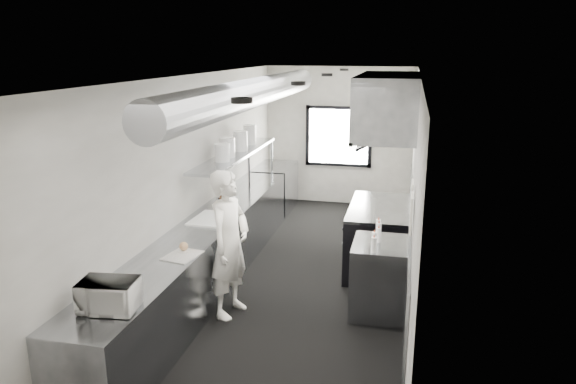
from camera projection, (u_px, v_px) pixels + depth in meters
The scene contains 35 objects.
floor at pixel (298, 280), 7.46m from camera, with size 3.00×8.00×0.01m, color black.
ceiling at pixel (299, 76), 6.72m from camera, with size 3.00×8.00×0.01m, color white.
wall_back at pixel (339, 136), 10.85m from camera, with size 3.00×0.02×2.80m, color beige.
wall_front at pixel (167, 335), 3.33m from camera, with size 3.00×0.02×2.80m, color beige.
wall_left at pixel (194, 177), 7.41m from camera, with size 0.02×8.00×2.80m, color beige.
wall_right at pixel (414, 189), 6.77m from camera, with size 0.02×8.00×2.80m, color beige.
wall_cladding at pixel (408, 244), 7.27m from camera, with size 0.03×5.50×1.10m, color gray.
hvac_duct at pixel (255, 92), 7.32m from camera, with size 0.40×0.40×6.40m, color #93959B.
service_window at pixel (338, 137), 10.82m from camera, with size 1.36×0.05×1.25m.
exhaust_hood at pixel (388, 105), 7.25m from camera, with size 0.81×2.20×0.88m.
prep_counter at pixel (207, 256), 7.12m from camera, with size 0.70×6.00×0.90m, color gray.
pass_shelf at pixel (237, 155), 8.25m from camera, with size 0.45×3.00×0.68m.
range at pixel (377, 237), 7.77m from camera, with size 0.88×1.60×0.94m.
bottle_station at pixel (379, 278), 6.43m from camera, with size 0.65×0.80×0.90m, color gray.
far_work_table at pixel (275, 188), 10.60m from camera, with size 0.70×1.20×0.90m, color gray.
notice_sheet_a at pixel (412, 199), 5.59m from camera, with size 0.02×0.28×0.38m, color white.
notice_sheet_b at pixel (411, 214), 5.27m from camera, with size 0.02×0.28×0.38m, color white.
line_cook at pixel (229, 244), 6.30m from camera, with size 0.65×0.43×1.79m, color white.
microwave at pixel (109, 295), 4.67m from camera, with size 0.46×0.35×0.27m, color silver.
deli_tub_a at pixel (117, 281), 5.17m from camera, with size 0.14×0.14×0.10m, color #A5B0A2.
deli_tub_b at pixel (117, 281), 5.17m from camera, with size 0.12×0.12×0.09m, color #A5B0A2.
newspaper at pixel (182, 255), 5.92m from camera, with size 0.33×0.41×0.01m, color white.
small_plate at pixel (184, 251), 6.05m from camera, with size 0.16×0.16×0.01m, color silver.
pastry at pixel (184, 246), 6.03m from camera, with size 0.10×0.10×0.10m, color tan.
cutting_board at pixel (212, 219), 7.17m from camera, with size 0.50×0.67×0.02m, color white.
knife_block at pixel (220, 194), 7.99m from camera, with size 0.10×0.22×0.24m, color #4C341B.
plate_stack_a at pixel (222, 153), 7.59m from camera, with size 0.22×0.22×0.25m, color silver.
plate_stack_b at pixel (227, 147), 7.87m from camera, with size 0.23×0.23×0.30m, color silver.
plate_stack_c at pixel (240, 141), 8.37m from camera, with size 0.22×0.22×0.31m, color silver.
plate_stack_d at pixel (250, 135), 8.94m from camera, with size 0.21×0.21×0.33m, color silver.
squeeze_bottle_a at pixel (374, 245), 6.00m from camera, with size 0.06×0.06×0.18m, color white.
squeeze_bottle_b at pixel (374, 240), 6.14m from camera, with size 0.06×0.06×0.19m, color white.
squeeze_bottle_c at pixel (378, 235), 6.32m from camera, with size 0.06×0.06×0.18m, color white.
squeeze_bottle_d at pixel (379, 230), 6.47m from camera, with size 0.06×0.06×0.19m, color white.
squeeze_bottle_e at pixel (378, 226), 6.63m from camera, with size 0.06×0.06×0.18m, color white.
Camera 1 is at (1.40, -6.73, 3.13)m, focal length 33.15 mm.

